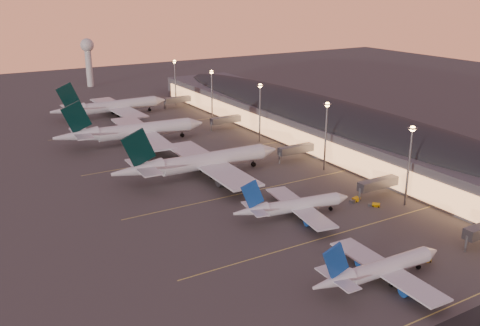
% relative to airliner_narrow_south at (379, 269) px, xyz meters
% --- Properties ---
extents(ground, '(700.00, 700.00, 0.00)m').
position_rel_airliner_narrow_south_xyz_m(ground, '(4.83, 29.74, -3.48)').
color(ground, '#43403D').
extents(airliner_narrow_south, '(37.64, 33.56, 13.47)m').
position_rel_airliner_narrow_south_xyz_m(airliner_narrow_south, '(0.00, 0.00, 0.00)').
color(airliner_narrow_south, silver).
rests_on(airliner_narrow_south, ground).
extents(airliner_narrow_north, '(38.12, 34.39, 13.63)m').
position_rel_airliner_narrow_south_xyz_m(airliner_narrow_north, '(4.95, 40.60, 0.04)').
color(airliner_narrow_north, silver).
rests_on(airliner_narrow_north, ground).
extents(airliner_wide_near, '(65.01, 59.08, 20.84)m').
position_rel_airliner_narrow_south_xyz_m(airliner_wide_near, '(-2.63, 87.21, 1.88)').
color(airliner_wide_near, silver).
rests_on(airliner_wide_near, ground).
extents(airliner_wide_mid, '(66.64, 60.84, 21.32)m').
position_rel_airliner_narrow_south_xyz_m(airliner_wide_mid, '(-8.83, 140.60, 2.01)').
color(airliner_wide_mid, silver).
rests_on(airliner_wide_mid, ground).
extents(airliner_wide_far, '(63.02, 57.36, 20.18)m').
position_rel_airliner_narrow_south_xyz_m(airliner_wide_far, '(-0.70, 195.70, 1.71)').
color(airliner_wide_far, silver).
rests_on(airliner_wide_far, ground).
extents(terminal_building, '(56.35, 255.00, 17.46)m').
position_rel_airliner_narrow_south_xyz_m(terminal_building, '(66.67, 102.20, 5.30)').
color(terminal_building, '#4E4F54').
rests_on(terminal_building, ground).
extents(light_masts, '(2.20, 217.20, 25.90)m').
position_rel_airliner_narrow_south_xyz_m(light_masts, '(40.83, 94.74, 14.07)').
color(light_masts, slate).
rests_on(light_masts, ground).
extents(radar_tower, '(9.00, 9.00, 32.50)m').
position_rel_airliner_narrow_south_xyz_m(radar_tower, '(14.83, 289.74, 18.39)').
color(radar_tower, silver).
rests_on(radar_tower, ground).
extents(lane_markings, '(90.00, 180.36, 0.00)m').
position_rel_airliner_narrow_south_xyz_m(lane_markings, '(4.83, 69.74, -3.47)').
color(lane_markings, '#D8C659').
rests_on(lane_markings, ground).
extents(baggage_tug_a, '(3.80, 2.70, 1.06)m').
position_rel_airliner_narrow_south_xyz_m(baggage_tug_a, '(17.15, 1.37, -3.00)').
color(baggage_tug_a, '#EEB705').
rests_on(baggage_tug_a, ground).
extents(baggage_tug_b, '(4.13, 2.13, 1.18)m').
position_rel_airliner_narrow_south_xyz_m(baggage_tug_b, '(17.95, 3.86, -2.94)').
color(baggage_tug_b, '#EEB705').
rests_on(baggage_tug_b, ground).
extents(baggage_tug_c, '(4.29, 2.46, 1.21)m').
position_rel_airliner_narrow_south_xyz_m(baggage_tug_c, '(29.49, 40.14, -2.93)').
color(baggage_tug_c, '#EEB705').
rests_on(baggage_tug_c, ground).
extents(baggage_tug_d, '(3.41, 3.54, 1.06)m').
position_rel_airliner_narrow_south_xyz_m(baggage_tug_d, '(31.86, 33.87, -3.00)').
color(baggage_tug_d, '#EEB705').
rests_on(baggage_tug_d, ground).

